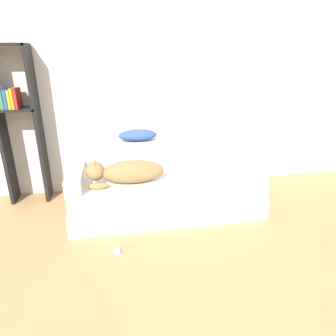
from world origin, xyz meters
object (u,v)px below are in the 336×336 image
Objects in this scene: power_adapter at (117,251)px; laptop at (191,176)px; dog at (126,172)px; bookshelf at (18,118)px; throw_pillow at (138,135)px; couch at (166,194)px.

laptop is at bearing 38.30° from power_adapter.
power_adapter is at bearing -102.32° from dog.
bookshelf is (-1.80, 0.58, 0.58)m from laptop.
bookshelf is 28.72× the size of power_adapter.
laptop is 6.03× the size of power_adapter.
throw_pillow is 1.31m from power_adapter.
throw_pillow is at bearing 67.86° from dog.
bookshelf is at bearing 170.41° from throw_pillow.
throw_pillow is at bearing 149.15° from laptop.
power_adapter is at bearing -106.25° from throw_pillow.
laptop is 1.12m from power_adapter.
throw_pillow is at bearing -9.59° from bookshelf.
couch reaches higher than power_adapter.
couch is 0.33m from laptop.
laptop is at bearing -17.86° from bookshelf.
laptop is at bearing 2.33° from dog.
couch is 0.90m from power_adapter.
couch is at bearing 50.45° from power_adapter.
couch is 5.54× the size of laptop.
couch is at bearing -19.74° from bookshelf.
bookshelf reaches higher than power_adapter.
bookshelf reaches higher than couch.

